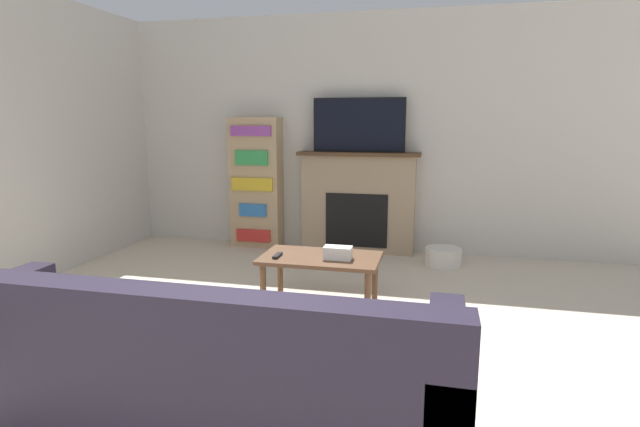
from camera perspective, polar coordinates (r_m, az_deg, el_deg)
wall_back at (r=5.85m, az=4.37°, el=8.98°), size 6.48×0.06×2.70m
fireplace at (r=5.78m, az=4.36°, el=1.32°), size 1.39×0.28×1.16m
tv at (r=5.69m, az=4.46°, el=10.05°), size 1.04×0.03×0.60m
couch at (r=2.50m, az=-15.40°, el=-18.91°), size 2.47×0.89×0.90m
coffee_table at (r=4.03m, az=0.07°, el=-5.73°), size 0.95×0.56×0.44m
tissue_box at (r=3.92m, az=2.05°, el=-4.51°), size 0.22×0.12×0.10m
remote_control at (r=4.00m, az=-4.88°, el=-4.81°), size 0.04×0.15×0.02m
bookshelf at (r=6.05m, az=-7.30°, el=3.50°), size 0.60×0.29×1.55m
storage_basket at (r=5.46m, az=13.91°, el=-4.80°), size 0.38×0.38×0.19m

